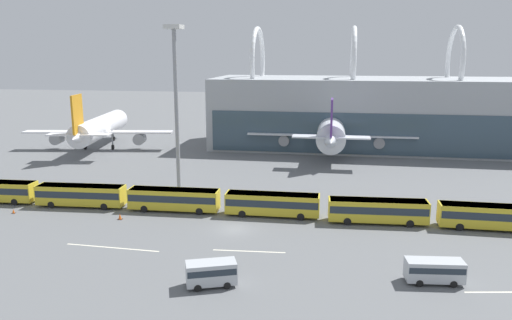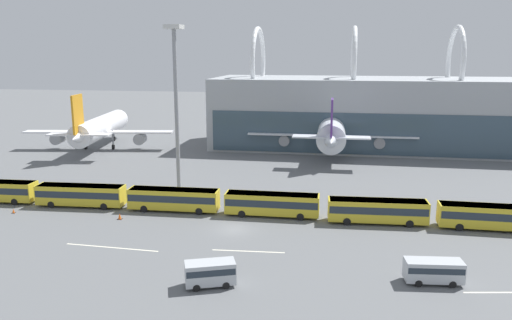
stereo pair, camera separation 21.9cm
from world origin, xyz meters
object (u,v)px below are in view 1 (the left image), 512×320
Objects in this scene: airliner_at_gate_far at (331,129)px; service_van_crossing at (211,272)px; shuttle_bus_2 at (174,198)px; traffic_cone_2 at (120,217)px; shuttle_bus_1 at (81,194)px; shuttle_bus_4 at (378,209)px; airliner_at_gate_near at (99,128)px; floodlight_mast at (176,86)px; traffic_cone_1 at (13,211)px; shuttle_bus_3 at (272,203)px; shuttle_bus_5 at (492,215)px; service_van_foreground at (434,270)px.

airliner_at_gate_far reaches higher than service_van_crossing.
shuttle_bus_2 is 15.88× the size of traffic_cone_2.
shuttle_bus_4 is (42.26, -0.23, 0.00)m from shuttle_bus_1.
airliner_at_gate_near reaches higher than shuttle_bus_4.
airliner_at_gate_far is at bearing 49.01° from shuttle_bus_1.
airliner_at_gate_far is at bearing 95.55° from shuttle_bus_4.
airliner_at_gate_far is 1.40× the size of floodlight_mast.
traffic_cone_2 is (-17.17, 17.00, -1.03)m from service_van_crossing.
shuttle_bus_4 is 50.29m from traffic_cone_1.
airliner_at_gate_near reaches higher than airliner_at_gate_far.
shuttle_bus_3 is 2.47× the size of service_van_crossing.
floodlight_mast is 30.09m from traffic_cone_1.
shuttle_bus_2 is (14.09, 0.28, 0.00)m from shuttle_bus_1.
shuttle_bus_5 is (74.69, -42.80, -3.06)m from airliner_at_gate_near.
airliner_at_gate_far reaches higher than shuttle_bus_5.
shuttle_bus_4 is 15.96× the size of traffic_cone_2.
service_van_crossing is (-17.04, -21.32, -0.44)m from shuttle_bus_4.
airliner_at_gate_far is 45.72m from shuttle_bus_3.
shuttle_bus_4 and shuttle_bus_5 have the same top height.
shuttle_bus_1 is 1.00× the size of shuttle_bus_4.
floodlight_mast is (-3.27, 12.03, 14.92)m from shuttle_bus_2.
traffic_cone_1 is at bearing 160.79° from service_van_foreground.
service_van_foreground is 1.09× the size of service_van_crossing.
shuttle_bus_1 is 2.48× the size of service_van_crossing.
airliner_at_gate_near is 55.82× the size of traffic_cone_1.
shuttle_bus_5 is at bearing -128.69° from airliner_at_gate_near.
shuttle_bus_1 is at bearing 153.55° from service_van_foreground.
shuttle_bus_4 is at bearing -3.34° from shuttle_bus_3.
airliner_at_gate_far reaches higher than traffic_cone_2.
airliner_at_gate_near reaches higher than traffic_cone_1.
traffic_cone_1 is at bearing -152.77° from shuttle_bus_1.
traffic_cone_1 is (10.53, -47.10, -4.63)m from airliner_at_gate_near.
shuttle_bus_2 is 28.18m from shuttle_bus_4.
traffic_cone_2 is (-38.48, 12.72, -0.98)m from service_van_foreground.
shuttle_bus_3 is 0.49× the size of floodlight_mast.
traffic_cone_2 is at bearing 150.62° from airliner_at_gate_far.
service_van_foreground is at bearing -44.81° from shuttle_bus_3.
shuttle_bus_5 is at bearing 53.88° from service_van_foreground.
shuttle_bus_3 is (14.09, 0.07, 0.00)m from shuttle_bus_2.
service_van_foreground is at bearing -141.53° from airliner_at_gate_near.
shuttle_bus_1 is at bearing 179.47° from shuttle_bus_2.
shuttle_bus_1 is 9.36m from traffic_cone_2.
airliner_at_gate_far is at bearing 94.24° from service_van_foreground.
floodlight_mast is (29.17, -30.18, 11.86)m from airliner_at_gate_near.
shuttle_bus_2 is 1.00× the size of shuttle_bus_4.
shuttle_bus_1 reaches higher than service_van_foreground.
shuttle_bus_5 is (42.26, -0.59, 0.00)m from shuttle_bus_2.
shuttle_bus_4 is (28.17, -0.51, 0.00)m from shuttle_bus_2.
airliner_at_gate_far is at bearing 53.71° from floodlight_mast.
airliner_at_gate_far is 7.04× the size of service_van_crossing.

